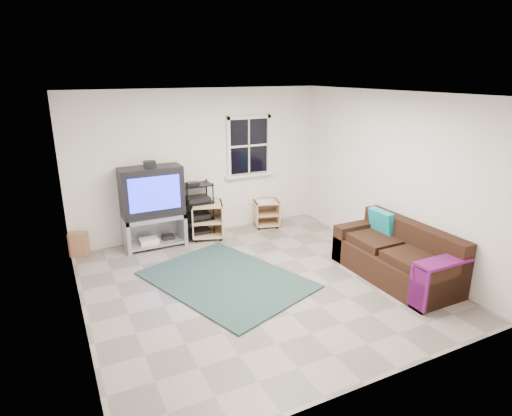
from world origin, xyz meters
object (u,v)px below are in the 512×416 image
av_rack (198,213)px  side_table_left (207,218)px  tv_unit (152,200)px  sofa (397,258)px  side_table_right (266,211)px

av_rack → side_table_left: size_ratio=1.49×
tv_unit → side_table_left: (0.96, 0.02, -0.47)m
sofa → av_rack: bearing=126.0°
av_rack → side_table_right: (1.36, -0.02, -0.15)m
tv_unit → side_table_right: (2.17, 0.05, -0.52)m
av_rack → side_table_left: (0.15, -0.04, -0.10)m
side_table_left → sofa: 3.34m
av_rack → side_table_left: bearing=-16.4°
av_rack → side_table_right: size_ratio=1.81×
tv_unit → side_table_left: 1.07m
av_rack → sofa: (2.04, -2.80, -0.14)m
sofa → tv_unit: bearing=136.2°
tv_unit → sofa: size_ratio=0.79×
sofa → side_table_right: bearing=103.6°
side_table_left → sofa: bearing=-55.6°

